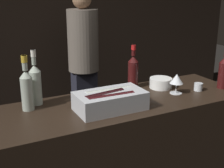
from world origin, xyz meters
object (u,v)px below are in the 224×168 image
Objects in this scene: wine_glass at (177,79)px; white_wine_bottle at (35,83)px; red_wine_bottle_black_foil at (224,71)px; rose_wine_bottle at (27,88)px; red_wine_bottle_tall at (133,70)px; person_in_hoodie at (83,56)px; ice_bin_with_bottles at (110,100)px; candle_votive at (198,87)px; bowl_white at (161,83)px.

white_wine_bottle is at bearing 165.52° from wine_glass.
rose_wine_bottle reaches higher than red_wine_bottle_black_foil.
red_wine_bottle_tall is at bearing 128.08° from wine_glass.
red_wine_bottle_black_foil is at bearing 97.67° from person_in_hoodie.
red_wine_bottle_tall reaches higher than wine_glass.
white_wine_bottle is (-0.93, 0.24, 0.04)m from wine_glass.
white_wine_bottle is 1.12× the size of red_wine_bottle_black_foil.
person_in_hoodie reaches higher than wine_glass.
red_wine_bottle_black_foil reaches higher than ice_bin_with_bottles.
person_in_hoodie reaches higher than red_wine_bottle_tall.
rose_wine_bottle is 1.07× the size of red_wine_bottle_tall.
red_wine_bottle_tall reaches higher than candle_votive.
bowl_white is at bearing -5.55° from white_wine_bottle.
bowl_white is at bearing 84.11° from person_in_hoodie.
wine_glass is 0.09× the size of person_in_hoodie.
person_in_hoodie is at bearing 56.69° from rose_wine_bottle.
bowl_white is at bearing -30.59° from red_wine_bottle_tall.
red_wine_bottle_tall is (-0.18, 0.10, 0.09)m from bowl_white.
ice_bin_with_bottles is at bearing -37.91° from white_wine_bottle.
wine_glass is 2.27× the size of candle_votive.
red_wine_bottle_tall is (0.72, 0.02, -0.01)m from white_wine_bottle.
wine_glass is 0.39m from red_wine_bottle_black_foil.
red_wine_bottle_black_foil is at bearing -27.15° from bowl_white.
rose_wine_bottle is at bearing 170.58° from candle_votive.
candle_votive is 0.49m from red_wine_bottle_tall.
wine_glass reaches higher than bowl_white.
candle_votive is 0.04× the size of person_in_hoodie.
person_in_hoodie is at bearing 104.70° from red_wine_bottle_black_foil.
rose_wine_bottle is (-1.38, 0.23, 0.01)m from red_wine_bottle_black_foil.
wine_glass is 0.42× the size of rose_wine_bottle.
bowl_white is at bearing -1.18° from rose_wine_bottle.
person_in_hoodie is (0.50, 1.66, -0.11)m from ice_bin_with_bottles.
red_wine_bottle_black_foil reaches higher than bowl_white.
red_wine_bottle_tall is at bearing 149.41° from bowl_white.
wine_glass is at bearing 5.59° from ice_bin_with_bottles.
red_wine_bottle_black_foil is 0.99× the size of red_wine_bottle_tall.
person_in_hoodie is at bearing 91.87° from wine_glass.
bowl_white is 1.17× the size of wine_glass.
red_wine_bottle_tall is 1.37m from person_in_hoodie.
candle_votive is at bearing 170.57° from red_wine_bottle_black_foil.
wine_glass is at bearing 84.84° from person_in_hoodie.
white_wine_bottle is 1.04× the size of rose_wine_bottle.
candle_votive is at bearing -13.36° from white_wine_bottle.
red_wine_bottle_black_foil is at bearing -8.52° from wine_glass.
ice_bin_with_bottles is 0.94m from red_wine_bottle_black_foil.
bowl_white is 1.46m from person_in_hoodie.
white_wine_bottle reaches higher than ice_bin_with_bottles.
bowl_white is 0.17m from wine_glass.
wine_glass is 0.96m from white_wine_bottle.
red_wine_bottle_black_foil is at bearing -12.76° from white_wine_bottle.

